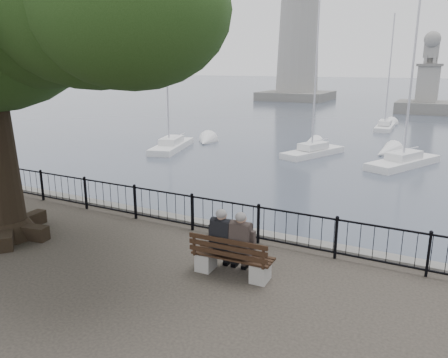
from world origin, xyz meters
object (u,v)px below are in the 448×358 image
Objects in this scene: tree at (6,3)px; lighthouse at (300,11)px; person_right at (243,246)px; bench at (232,262)px; person_left at (224,243)px; lion_monument at (427,93)px.

lighthouse is at bearing 102.41° from tree.
tree is (-5.77, -0.74, 5.17)m from person_right.
bench is at bearing -152.50° from person_right.
person_left is 49.29m from lion_monument.
person_right is 0.05× the size of lighthouse.
lighthouse reaches higher than bench.
bench is at bearing 6.40° from tree.
lion_monument reaches higher than person_left.
tree is 63.90m from lighthouse.
person_left is at bearing 158.16° from bench.
lighthouse is at bearing 107.58° from person_right.
lighthouse is at bearing 107.19° from person_left.
lion_monument is at bearing 82.77° from tree.
lion_monument is at bearing 89.08° from bench.
lighthouse reaches higher than tree.
tree reaches higher than person_left.
bench is at bearing -21.84° from person_left.
lighthouse is at bearing 148.88° from lion_monument.
person_right is 0.14× the size of tree.
tree is at bearing -172.32° from person_left.
bench is 0.44m from person_left.
tree reaches higher than lion_monument.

